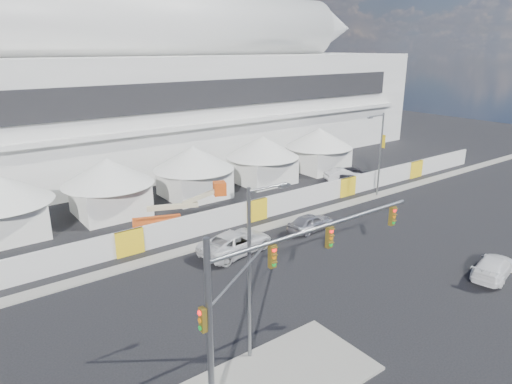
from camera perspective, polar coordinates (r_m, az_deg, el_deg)
ground at (r=28.36m, az=8.08°, el=-14.73°), size 160.00×160.00×0.00m
median_island at (r=23.25m, az=2.24°, el=-22.70°), size 10.00×5.00×0.15m
far_curb at (r=49.64m, az=14.48°, el=-0.51°), size 80.00×1.20×0.12m
stadium at (r=63.94m, az=-12.92°, el=12.22°), size 80.00×24.80×21.98m
tent_row at (r=45.96m, az=-12.69°, el=2.19°), size 53.40×8.40×5.40m
hoarding_fence at (r=41.37m, az=-0.01°, el=-2.24°), size 70.00×0.25×2.00m
scaffold_tower at (r=82.80m, az=13.67°, el=10.94°), size 4.40×4.40×12.00m
sedan_silver at (r=39.43m, az=6.87°, el=-3.77°), size 2.02×4.55×1.52m
pickup_curb at (r=35.10m, az=-2.55°, el=-6.29°), size 3.86×6.57×1.72m
pickup_near at (r=35.68m, az=27.58°, el=-8.26°), size 3.08×5.32×1.45m
lot_car_a at (r=54.74m, az=10.85°, el=2.17°), size 3.07×4.70×1.46m
lot_car_b at (r=55.38m, az=12.04°, el=2.34°), size 3.19×4.98×1.58m
traffic_mast at (r=20.08m, az=0.49°, el=-13.39°), size 12.44×0.80×8.18m
streetlight_median at (r=22.02m, az=-0.35°, el=-8.85°), size 2.48×0.25×8.95m
streetlight_curb at (r=48.60m, az=15.18°, el=5.20°), size 2.60×0.58×8.76m
boom_lift at (r=39.69m, az=-11.24°, el=-3.34°), size 8.30×3.12×4.07m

